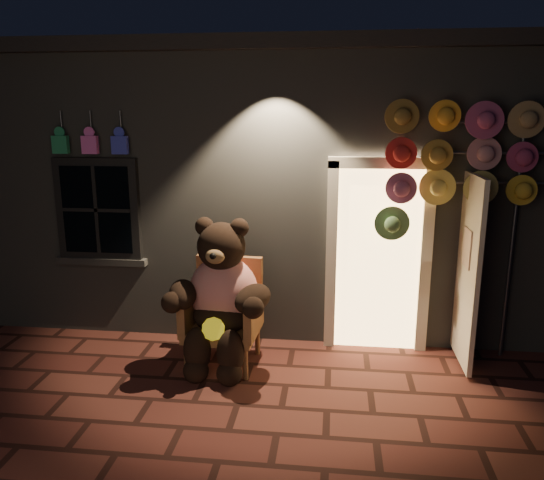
# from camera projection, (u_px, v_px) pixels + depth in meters

# --- Properties ---
(ground) EXTENTS (60.00, 60.00, 0.00)m
(ground) POSITION_uv_depth(u_px,v_px,m) (237.00, 405.00, 4.94)
(ground) COLOR #5B2B22
(ground) RESTS_ON ground
(shop_building) EXTENTS (7.30, 5.95, 3.51)m
(shop_building) POSITION_uv_depth(u_px,v_px,m) (281.00, 172.00, 8.38)
(shop_building) COLOR slate
(shop_building) RESTS_ON ground
(wicker_armchair) EXTENTS (0.82, 0.74, 1.12)m
(wicker_armchair) POSITION_uv_depth(u_px,v_px,m) (225.00, 312.00, 5.72)
(wicker_armchair) COLOR #985F3A
(wicker_armchair) RESTS_ON ground
(teddy_bear) EXTENTS (1.18, 0.94, 1.62)m
(teddy_bear) POSITION_uv_depth(u_px,v_px,m) (221.00, 296.00, 5.52)
(teddy_bear) COLOR red
(teddy_bear) RESTS_ON ground
(hat_rack) EXTENTS (1.73, 0.22, 2.78)m
(hat_rack) POSITION_uv_depth(u_px,v_px,m) (458.00, 161.00, 5.42)
(hat_rack) COLOR #59595E
(hat_rack) RESTS_ON ground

